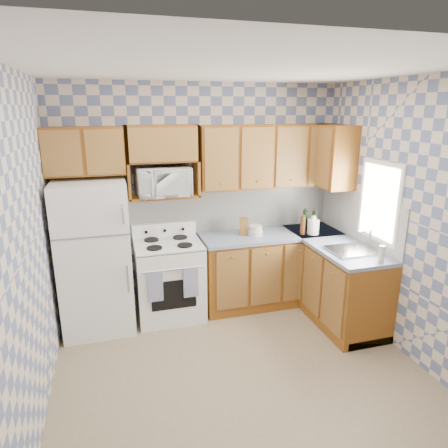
{
  "coord_description": "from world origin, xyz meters",
  "views": [
    {
      "loc": [
        -1.05,
        -3.07,
        2.4
      ],
      "look_at": [
        0.05,
        0.75,
        1.25
      ],
      "focal_mm": 32.0,
      "sensor_mm": 36.0,
      "label": 1
    }
  ],
  "objects": [
    {
      "name": "floor",
      "position": [
        0.0,
        0.0,
        0.0
      ],
      "size": [
        3.4,
        3.4,
        0.0
      ],
      "primitive_type": "plane",
      "color": "#7A694D",
      "rests_on": "ground"
    },
    {
      "name": "back_wall",
      "position": [
        0.0,
        1.6,
        1.35
      ],
      "size": [
        3.4,
        0.02,
        2.7
      ],
      "primitive_type": "cube",
      "color": "slate",
      "rests_on": "ground"
    },
    {
      "name": "right_wall",
      "position": [
        1.7,
        0.0,
        1.35
      ],
      "size": [
        0.02,
        3.2,
        2.7
      ],
      "primitive_type": "cube",
      "color": "slate",
      "rests_on": "ground"
    },
    {
      "name": "backsplash_back",
      "position": [
        0.4,
        1.59,
        1.2
      ],
      "size": [
        2.6,
        0.02,
        0.56
      ],
      "primitive_type": "cube",
      "color": "white",
      "rests_on": "back_wall"
    },
    {
      "name": "backsplash_right",
      "position": [
        1.69,
        0.8,
        1.2
      ],
      "size": [
        0.02,
        1.6,
        0.56
      ],
      "primitive_type": "cube",
      "color": "white",
      "rests_on": "right_wall"
    },
    {
      "name": "refrigerator",
      "position": [
        -1.27,
        1.25,
        0.84
      ],
      "size": [
        0.75,
        0.7,
        1.68
      ],
      "primitive_type": "cube",
      "color": "white",
      "rests_on": "floor"
    },
    {
      "name": "stove_body",
      "position": [
        -0.47,
        1.28,
        0.45
      ],
      "size": [
        0.76,
        0.65,
        0.9
      ],
      "primitive_type": "cube",
      "color": "white",
      "rests_on": "floor"
    },
    {
      "name": "cooktop",
      "position": [
        -0.47,
        1.28,
        0.91
      ],
      "size": [
        0.76,
        0.65,
        0.02
      ],
      "primitive_type": "cube",
      "color": "silver",
      "rests_on": "stove_body"
    },
    {
      "name": "backguard",
      "position": [
        -0.47,
        1.55,
        1.0
      ],
      "size": [
        0.76,
        0.08,
        0.17
      ],
      "primitive_type": "cube",
      "color": "white",
      "rests_on": "cooktop"
    },
    {
      "name": "dish_towel_left",
      "position": [
        -0.67,
        0.93,
        0.56
      ],
      "size": [
        0.17,
        0.02,
        0.35
      ],
      "primitive_type": "cube",
      "color": "navy",
      "rests_on": "stove_body"
    },
    {
      "name": "dish_towel_right",
      "position": [
        -0.28,
        0.93,
        0.56
      ],
      "size": [
        0.17,
        0.02,
        0.35
      ],
      "primitive_type": "cube",
      "color": "navy",
      "rests_on": "stove_body"
    },
    {
      "name": "base_cabinets_back",
      "position": [
        0.82,
        1.3,
        0.44
      ],
      "size": [
        1.75,
        0.6,
        0.88
      ],
      "primitive_type": "cube",
      "color": "brown",
      "rests_on": "floor"
    },
    {
      "name": "base_cabinets_right",
      "position": [
        1.4,
        0.8,
        0.44
      ],
      "size": [
        0.6,
        1.6,
        0.88
      ],
      "primitive_type": "cube",
      "color": "brown",
      "rests_on": "floor"
    },
    {
      "name": "countertop_back",
      "position": [
        0.82,
        1.3,
        0.9
      ],
      "size": [
        1.77,
        0.63,
        0.04
      ],
      "primitive_type": "cube",
      "color": "slate",
      "rests_on": "base_cabinets_back"
    },
    {
      "name": "countertop_right",
      "position": [
        1.4,
        0.8,
        0.9
      ],
      "size": [
        0.63,
        1.6,
        0.04
      ],
      "primitive_type": "cube",
      "color": "slate",
      "rests_on": "base_cabinets_right"
    },
    {
      "name": "upper_cabinets_back",
      "position": [
        0.82,
        1.44,
        1.85
      ],
      "size": [
        1.75,
        0.33,
        0.74
      ],
      "primitive_type": "cube",
      "color": "brown",
      "rests_on": "back_wall"
    },
    {
      "name": "upper_cabinets_fridge",
      "position": [
        -1.29,
        1.44,
        1.97
      ],
      "size": [
        0.82,
        0.33,
        0.5
      ],
      "primitive_type": "cube",
      "color": "brown",
      "rests_on": "back_wall"
    },
    {
      "name": "upper_cabinets_right",
      "position": [
        1.53,
        1.25,
        1.85
      ],
      "size": [
        0.33,
        0.7,
        0.74
      ],
      "primitive_type": "cube",
      "color": "brown",
      "rests_on": "right_wall"
    },
    {
      "name": "microwave_shelf",
      "position": [
        -0.47,
        1.44,
        1.44
      ],
      "size": [
        0.8,
        0.33,
        0.03
      ],
      "primitive_type": "cube",
      "color": "brown",
      "rests_on": "back_wall"
    },
    {
      "name": "microwave",
      "position": [
        -0.48,
        1.39,
        1.61
      ],
      "size": [
        0.62,
        0.45,
        0.32
      ],
      "primitive_type": "imported",
      "rotation": [
        0.0,
        0.0,
        0.09
      ],
      "color": "white",
      "rests_on": "microwave_shelf"
    },
    {
      "name": "sink",
      "position": [
        1.4,
        0.45,
        0.93
      ],
      "size": [
        0.48,
        0.4,
        0.03
      ],
      "primitive_type": "cube",
      "color": "#B7B7BC",
      "rests_on": "countertop_right"
    },
    {
      "name": "window",
      "position": [
        1.69,
        0.45,
        1.45
      ],
      "size": [
        0.02,
        0.66,
        0.86
      ],
      "primitive_type": "cube",
      "color": "white",
      "rests_on": "right_wall"
    },
    {
      "name": "bottle_0",
      "position": [
        1.24,
        1.23,
        1.06
      ],
      "size": [
        0.06,
        0.06,
        0.28
      ],
      "primitive_type": "cylinder",
      "color": "black",
      "rests_on": "countertop_back"
    },
    {
      "name": "bottle_1",
      "position": [
        1.34,
        1.17,
        1.05
      ],
      "size": [
        0.06,
        0.06,
        0.26
      ],
      "primitive_type": "cylinder",
      "color": "black",
      "rests_on": "countertop_back"
    },
    {
      "name": "bottle_2",
      "position": [
        1.39,
        1.27,
        1.04
      ],
      "size": [
        0.06,
        0.06,
        0.24
      ],
      "primitive_type": "cylinder",
      "color": "#4E2911",
      "rests_on": "countertop_back"
    },
    {
      "name": "bottle_3",
      "position": [
        1.17,
        1.15,
        1.03
      ],
      "size": [
        0.06,
        0.06,
        0.22
      ],
      "primitive_type": "cylinder",
      "color": "#4E2911",
      "rests_on": "countertop_back"
    },
    {
      "name": "knife_block",
      "position": [
        0.47,
        1.33,
        1.03
      ],
      "size": [
        0.12,
        0.12,
        0.21
      ],
      "primitive_type": "cube",
      "rotation": [
        0.0,
        0.0,
        -0.25
      ],
      "color": "brown",
      "rests_on": "countertop_back"
    },
    {
      "name": "electric_kettle",
      "position": [
        1.3,
        1.12,
        1.01
      ],
      "size": [
        0.14,
        0.14,
        0.18
      ],
      "primitive_type": "cylinder",
      "color": "white",
      "rests_on": "countertop_back"
    },
    {
      "name": "food_containers",
      "position": [
        0.6,
        1.27,
        0.98
      ],
      "size": [
        0.18,
        0.18,
        0.12
      ],
      "primitive_type": null,
      "color": "beige",
      "rests_on": "countertop_back"
    },
    {
      "name": "soap_bottle",
      "position": [
        1.5,
        0.09,
        1.01
      ],
      "size": [
        0.06,
        0.06,
        0.17
      ],
      "primitive_type": "cylinder",
      "color": "beige",
      "rests_on": "countertop_right"
    }
  ]
}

